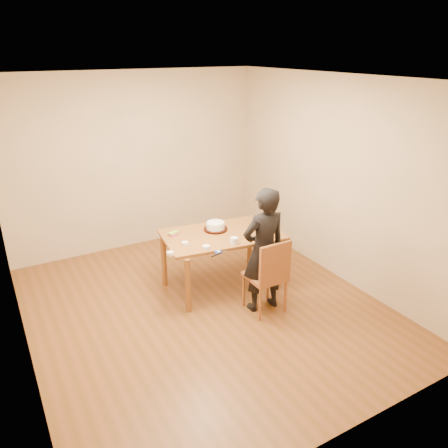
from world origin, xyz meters
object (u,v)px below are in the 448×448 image
dining_chair (265,276)px  cake_plate (216,229)px  person (264,251)px  dining_table (222,235)px  cake (216,226)px

dining_chair → cake_plate: cake_plate is taller
person → dining_chair: bearing=91.9°
dining_chair → person: person is taller
dining_table → dining_chair: dining_table is taller
dining_chair → cake_plate: (-0.17, 0.92, 0.31)m
dining_table → cake_plate: size_ratio=4.79×
dining_chair → cake: cake is taller
dining_table → cake: bearing=104.4°
dining_table → cake: 0.17m
cake_plate → cake: (-0.00, 0.00, 0.05)m
cake_plate → person: size_ratio=0.20×
dining_chair → cake_plate: size_ratio=1.34×
dining_table → person: size_ratio=0.97×
dining_chair → dining_table: bearing=100.8°
dining_table → cake_plate: bearing=104.4°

